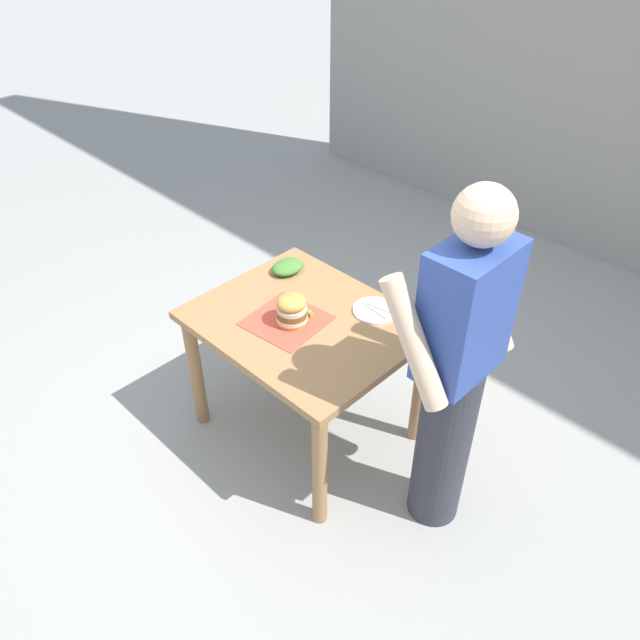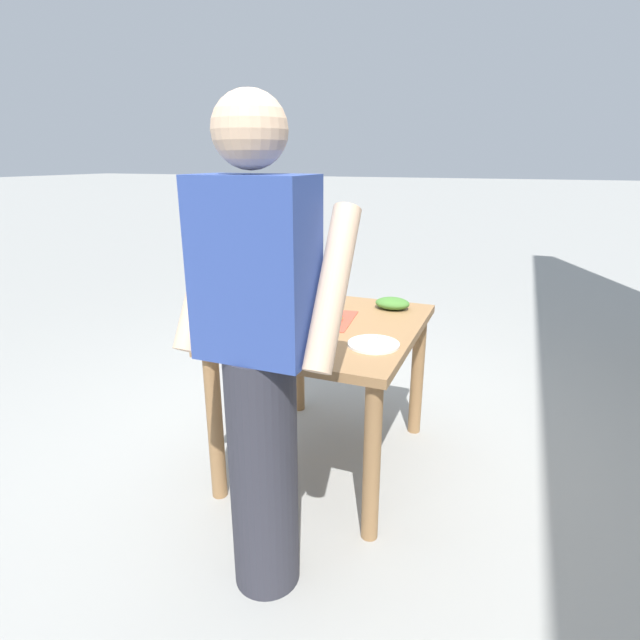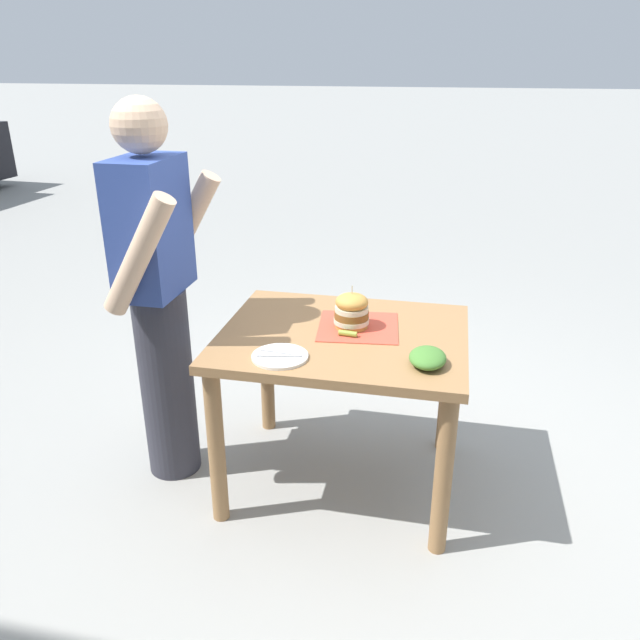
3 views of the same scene
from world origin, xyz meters
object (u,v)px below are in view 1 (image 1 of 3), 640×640
Objects in this scene: patio_table at (305,340)px; diner_across_table at (455,370)px; side_plate_with_forks at (375,310)px; side_salad at (288,267)px; sandwich at (292,309)px; pickle_spear at (307,311)px.

patio_table is 0.61× the size of diner_across_table.
side_plate_with_forks is 0.13× the size of diner_across_table.
side_salad is (-0.23, -0.36, 0.16)m from patio_table.
sandwich is 0.12m from pickle_spear.
sandwich reaches higher than patio_table.
patio_table is 13.41× the size of pickle_spear.
side_salad is at bearing -84.09° from side_plate_with_forks.
sandwich reaches higher than pickle_spear.
diner_across_table is at bearing 91.95° from pickle_spear.
sandwich is at bearing -32.81° from side_plate_with_forks.
pickle_spear is 0.35× the size of side_plate_with_forks.
patio_table is at bearing 58.12° from side_salad.
diner_across_table is at bearing 98.86° from sandwich.
patio_table is 5.52× the size of sandwich.
sandwich is 0.85× the size of side_plate_with_forks.
side_salad is (0.06, -0.56, 0.02)m from side_plate_with_forks.
side_salad is 1.17m from diner_across_table.
pickle_spear is 0.83m from diner_across_table.
patio_table is at bearing -85.28° from diner_across_table.
diner_across_table is (0.16, 1.16, 0.11)m from side_salad.
patio_table is 0.15m from pickle_spear.
patio_table is at bearing 34.62° from pickle_spear.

